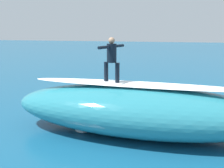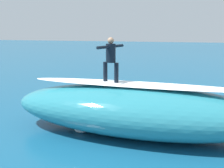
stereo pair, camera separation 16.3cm
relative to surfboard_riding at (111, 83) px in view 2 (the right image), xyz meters
The scene contains 9 objects.
ground_plane 3.06m from the surfboard_riding, 125.69° to the right, with size 120.00×120.00×0.00m, color #145175.
wave_crest 1.25m from the surfboard_riding, behind, with size 8.79×2.86×1.70m, color teal.
wave_foam_lip 0.89m from the surfboard_riding, behind, with size 7.47×1.00×0.08m, color white.
surfboard_riding is the anchor object (origin of this frame).
surfer_riding 0.91m from the surfboard_riding, ahead, with size 0.60×1.37×1.51m.
surfboard_paddling 4.30m from the surfboard_riding, 77.11° to the right, with size 2.30×0.56×0.06m, color #EAE5C6.
surfer_paddling 4.35m from the surfboard_riding, 76.39° to the right, with size 1.11×1.33×0.28m.
foam_patch_near 1.93m from the surfboard_riding, 15.22° to the left, with size 0.52×0.52×0.18m, color white.
foam_patch_mid 1.92m from the surfboard_riding, 74.53° to the right, with size 0.98×0.91×0.17m, color white.
Camera 2 is at (-0.73, 10.67, 3.57)m, focal length 43.05 mm.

